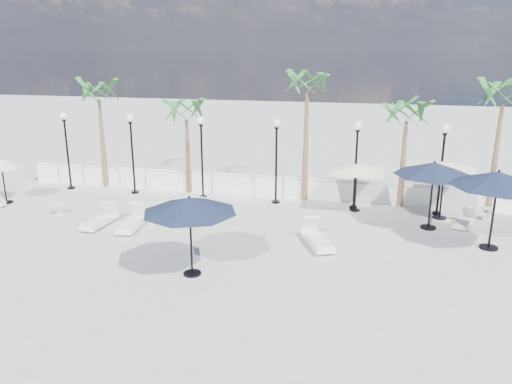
% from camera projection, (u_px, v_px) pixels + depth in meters
% --- Properties ---
extents(ground, '(100.00, 100.00, 0.00)m').
position_uv_depth(ground, '(239.00, 259.00, 16.76)').
color(ground, '#A1A19C').
rests_on(ground, ground).
extents(balustrade, '(26.00, 0.30, 1.01)m').
position_uv_depth(balustrade, '(280.00, 187.00, 23.64)').
color(balustrade, white).
rests_on(balustrade, ground).
extents(lamppost_0, '(0.36, 0.36, 3.84)m').
position_uv_depth(lamppost_0, '(66.00, 140.00, 24.43)').
color(lamppost_0, black).
rests_on(lamppost_0, ground).
extents(lamppost_1, '(0.36, 0.36, 3.84)m').
position_uv_depth(lamppost_1, '(132.00, 143.00, 23.67)').
color(lamppost_1, black).
rests_on(lamppost_1, ground).
extents(lamppost_2, '(0.36, 0.36, 3.84)m').
position_uv_depth(lamppost_2, '(202.00, 146.00, 22.90)').
color(lamppost_2, black).
rests_on(lamppost_2, ground).
extents(lamppost_3, '(0.36, 0.36, 3.84)m').
position_uv_depth(lamppost_3, '(276.00, 149.00, 22.14)').
color(lamppost_3, black).
rests_on(lamppost_3, ground).
extents(lamppost_4, '(0.36, 0.36, 3.84)m').
position_uv_depth(lamppost_4, '(356.00, 153.00, 21.37)').
color(lamppost_4, black).
rests_on(lamppost_4, ground).
extents(lamppost_5, '(0.36, 0.36, 3.84)m').
position_uv_depth(lamppost_5, '(442.00, 157.00, 20.61)').
color(lamppost_5, black).
rests_on(lamppost_5, ground).
extents(palm_0, '(2.60, 2.60, 5.50)m').
position_uv_depth(palm_0, '(99.00, 97.00, 24.28)').
color(palm_0, brown).
rests_on(palm_0, ground).
extents(palm_1, '(2.60, 2.60, 4.70)m').
position_uv_depth(palm_1, '(186.00, 116.00, 23.52)').
color(palm_1, brown).
rests_on(palm_1, ground).
extents(palm_2, '(2.60, 2.60, 6.10)m').
position_uv_depth(palm_2, '(307.00, 88.00, 21.89)').
color(palm_2, brown).
rests_on(palm_2, ground).
extents(palm_3, '(2.60, 2.60, 4.90)m').
position_uv_depth(palm_3, '(407.00, 118.00, 21.28)').
color(palm_3, brown).
rests_on(palm_3, ground).
extents(palm_4, '(2.60, 2.60, 5.70)m').
position_uv_depth(palm_4, '(503.00, 102.00, 20.25)').
color(palm_4, brown).
rests_on(palm_4, ground).
extents(lounger_1, '(0.77, 1.77, 0.64)m').
position_uv_depth(lounger_1, '(156.00, 209.00, 21.26)').
color(lounger_1, silver).
rests_on(lounger_1, ground).
extents(lounger_2, '(0.77, 2.00, 0.74)m').
position_uv_depth(lounger_2, '(100.00, 220.00, 19.84)').
color(lounger_2, silver).
rests_on(lounger_2, ground).
extents(lounger_3, '(0.89, 2.11, 0.77)m').
position_uv_depth(lounger_3, '(133.00, 222.00, 19.54)').
color(lounger_3, silver).
rests_on(lounger_3, ground).
extents(lounger_4, '(1.50, 2.21, 0.79)m').
position_uv_depth(lounger_4, '(317.00, 239.00, 17.85)').
color(lounger_4, silver).
rests_on(lounger_4, ground).
extents(lounger_5, '(1.12, 1.71, 0.61)m').
position_uv_depth(lounger_5, '(464.00, 221.00, 19.85)').
color(lounger_5, silver).
rests_on(lounger_5, ground).
extents(side_table_0, '(0.47, 0.47, 0.45)m').
position_uv_depth(side_table_0, '(58.00, 209.00, 21.13)').
color(side_table_0, silver).
rests_on(side_table_0, ground).
extents(side_table_1, '(0.54, 0.54, 0.53)m').
position_uv_depth(side_table_1, '(201.00, 203.00, 21.71)').
color(side_table_1, silver).
rests_on(side_table_1, ground).
extents(side_table_2, '(0.55, 0.55, 0.53)m').
position_uv_depth(side_table_2, '(488.00, 213.00, 20.42)').
color(side_table_2, silver).
rests_on(side_table_2, ground).
extents(parasol_navy_left, '(2.93, 2.93, 2.58)m').
position_uv_depth(parasol_navy_left, '(190.00, 205.00, 15.02)').
color(parasol_navy_left, black).
rests_on(parasol_navy_left, ground).
extents(parasol_navy_mid, '(3.04, 3.04, 2.72)m').
position_uv_depth(parasol_navy_mid, '(434.00, 169.00, 18.98)').
color(parasol_navy_mid, black).
rests_on(parasol_navy_mid, ground).
extents(parasol_navy_right, '(3.20, 3.20, 2.87)m').
position_uv_depth(parasol_navy_right, '(498.00, 180.00, 16.97)').
color(parasol_navy_right, black).
rests_on(parasol_navy_right, ground).
extents(parasol_cream_sq_a, '(4.53, 4.53, 2.22)m').
position_uv_depth(parasol_cream_sq_a, '(357.00, 165.00, 21.20)').
color(parasol_cream_sq_a, black).
rests_on(parasol_cream_sq_a, ground).
extents(parasol_cream_sq_b, '(5.19, 5.19, 2.60)m').
position_uv_depth(parasol_cream_sq_b, '(445.00, 162.00, 20.11)').
color(parasol_cream_sq_b, black).
rests_on(parasol_cream_sq_b, ground).
extents(parasol_cream_small, '(1.73, 1.73, 2.13)m').
position_uv_depth(parasol_cream_small, '(1.00, 164.00, 22.32)').
color(parasol_cream_small, black).
rests_on(parasol_cream_small, ground).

